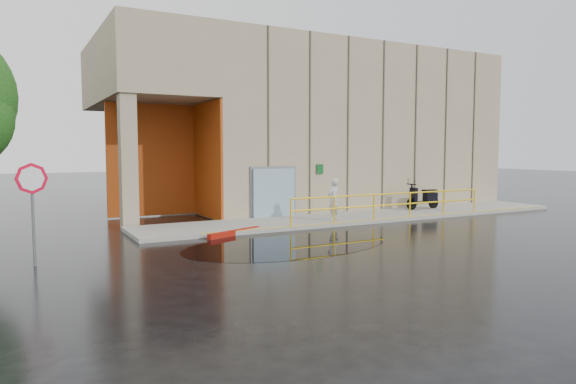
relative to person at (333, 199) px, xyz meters
name	(u,v)px	position (x,y,z in m)	size (l,w,h in m)	color
ground	(352,243)	(-1.73, -3.70, -0.98)	(120.00, 120.00, 0.00)	black
sidewalk	(367,216)	(2.27, 0.80, -0.91)	(20.00, 3.00, 0.15)	gray
building	(312,127)	(3.37, 7.28, 3.22)	(20.00, 10.17, 8.00)	#9D8B6F
guardrail	(392,205)	(2.52, -0.55, -0.30)	(9.56, 0.06, 1.03)	yellow
person	(333,199)	(0.00, 0.00, 0.00)	(0.61, 0.40, 1.67)	silver
scooter	(423,191)	(5.93, 1.29, 0.01)	(1.90, 0.63, 1.47)	black
stop_sign	(32,191)	(-10.73, -2.60, 0.92)	(0.77, 0.25, 2.61)	slate
red_curb	(235,233)	(-4.46, -0.60, -0.89)	(2.40, 0.18, 0.18)	#9C1409
puddle	(290,244)	(-3.62, -3.01, -0.98)	(7.03, 4.33, 0.01)	black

